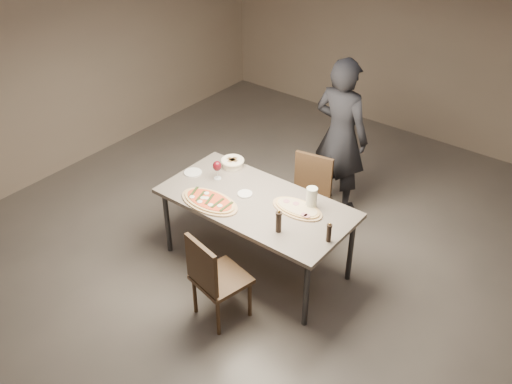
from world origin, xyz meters
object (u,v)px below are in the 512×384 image
Objects in this scene: diner at (341,136)px; pepper_mill_left at (279,222)px; chair_near at (213,276)px; bread_basket at (232,162)px; ham_pizza at (297,208)px; zucchini_pizza at (209,201)px; dining_table at (256,206)px; chair_far at (308,193)px; carafe at (312,198)px.

pepper_mill_left is at bearing 104.80° from diner.
chair_near is at bearing -115.51° from pepper_mill_left.
chair_near reaches higher than bread_basket.
ham_pizza is 2.32× the size of pepper_mill_left.
diner reaches higher than zucchini_pizza.
pepper_mill_left is (0.05, -0.36, 0.09)m from ham_pizza.
diner is (-0.09, 2.16, 0.37)m from chair_near.
dining_table is 3.59× the size of ham_pizza.
bread_basket is 0.27× the size of chair_near.
chair_near is 2.19m from diner.
bread_basket is 1.21m from diner.
zucchini_pizza reaches higher than dining_table.
chair_far is at bearing 81.30° from dining_table.
zucchini_pizza is at bearing 56.43° from chair_far.
bread_basket is (-0.56, 0.34, 0.11)m from dining_table.
bread_basket reaches higher than dining_table.
dining_table is at bearing 89.40° from diner.
bread_basket is 1.13× the size of carafe.
chair_far reaches higher than chair_near.
carafe is 0.24× the size of chair_far.
zucchini_pizza is 0.69× the size of chair_far.
dining_table is 8.61× the size of carafe.
bread_basket is at bearing 149.74° from pepper_mill_left.
ham_pizza is 0.71m from chair_far.
ham_pizza is (0.37, 0.12, 0.07)m from dining_table.
bread_basket is at bearing 177.43° from ham_pizza.
dining_table is 0.66m from bread_basket.
dining_table is 0.40m from ham_pizza.
chair_far is at bearing 96.02° from diner.
zucchini_pizza is 1.21× the size of ham_pizza.
diner is at bearing 58.45° from zucchini_pizza.
zucchini_pizza is at bearing 78.98° from diner.
chair_near is at bearing -106.17° from carafe.
dining_table is 0.43m from zucchini_pizza.
diner is at bearing 114.40° from ham_pizza.
diner is (0.63, 1.03, 0.07)m from bread_basket.
ham_pizza is 0.37m from pepper_mill_left.
carafe reaches higher than dining_table.
bread_basket reaches higher than zucchini_pizza.
carafe reaches higher than ham_pizza.
chair_far is (0.11, 0.72, -0.20)m from dining_table.
ham_pizza is at bearing 11.64° from zucchini_pizza.
pepper_mill_left is at bearing -71.21° from ham_pizza.
carafe is (1.02, -0.12, 0.05)m from bread_basket.
dining_table is at bearing -154.02° from carafe.
bread_basket is at bearing 148.91° from dining_table.
diner is (-0.36, 1.60, 0.01)m from pepper_mill_left.
carafe is at bearing 86.35° from pepper_mill_left.
ham_pizza is at bearing 106.03° from diner.
diner reaches higher than chair_far.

